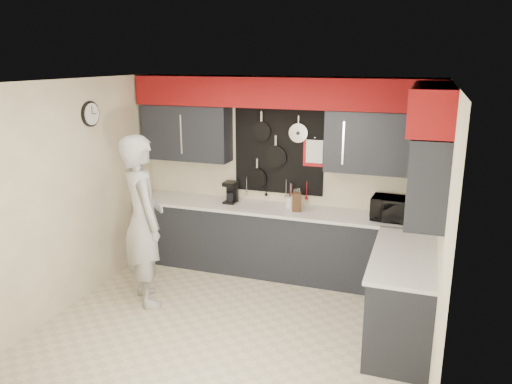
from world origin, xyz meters
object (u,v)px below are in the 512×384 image
at_px(utensil_crock, 290,202).
at_px(person, 143,221).
at_px(coffee_maker, 231,192).
at_px(knife_block, 297,202).
at_px(microwave, 394,209).

xyz_separation_m(utensil_crock, person, (-1.39, -1.34, 0.01)).
bearing_deg(coffee_maker, knife_block, -4.39).
height_order(microwave, person, person).
relative_size(microwave, knife_block, 2.13).
bearing_deg(knife_block, microwave, -10.60).
bearing_deg(knife_block, coffee_maker, 162.34).
bearing_deg(coffee_maker, microwave, -0.45).
bearing_deg(utensil_crock, knife_block, -46.53).
bearing_deg(microwave, coffee_maker, -177.84).
xyz_separation_m(knife_block, utensil_crock, (-0.13, 0.13, -0.05)).
bearing_deg(utensil_crock, microwave, -4.90).
distance_m(microwave, knife_block, 1.20).
distance_m(knife_block, utensil_crock, 0.19).
xyz_separation_m(microwave, coffee_maker, (-2.14, 0.08, 0.01)).
bearing_deg(knife_block, utensil_crock, 121.86).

